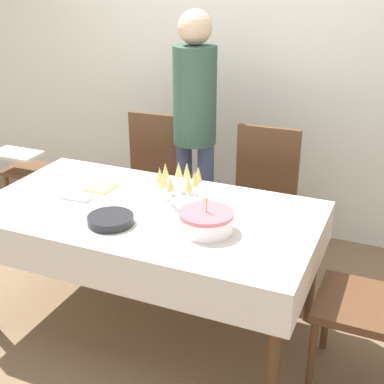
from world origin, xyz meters
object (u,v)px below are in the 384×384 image
object	(u,v)px
dining_chair_far_left	(152,180)
high_chair	(27,180)
dining_chair_far_right	(261,198)
plate_stack_main	(111,220)
person_standing	(195,114)
birthday_cake	(206,221)
champagne_tray	(179,183)

from	to	relation	value
dining_chair_far_left	high_chair	world-z (taller)	dining_chair_far_left
dining_chair_far_right	plate_stack_main	distance (m)	1.14
dining_chair_far_right	person_standing	distance (m)	0.69
dining_chair_far_left	person_standing	bearing A→B (deg)	24.30
dining_chair_far_right	plate_stack_main	world-z (taller)	dining_chair_far_right
plate_stack_main	person_standing	size ratio (longest dim) A/B	0.14
dining_chair_far_right	plate_stack_main	xyz separation A→B (m)	(-0.47, -1.01, 0.22)
plate_stack_main	person_standing	distance (m)	1.16
birthday_cake	plate_stack_main	size ratio (longest dim) A/B	1.15
dining_chair_far_right	champagne_tray	size ratio (longest dim) A/B	2.93
dining_chair_far_right	dining_chair_far_left	bearing A→B (deg)	-179.99
champagne_tray	plate_stack_main	world-z (taller)	champagne_tray
dining_chair_far_left	champagne_tray	size ratio (longest dim) A/B	2.93
plate_stack_main	high_chair	bearing A→B (deg)	146.56
person_standing	dining_chair_far_right	bearing A→B (deg)	-13.40
dining_chair_far_right	champagne_tray	xyz separation A→B (m)	(-0.29, -0.62, 0.29)
dining_chair_far_right	person_standing	bearing A→B (deg)	166.60
champagne_tray	plate_stack_main	xyz separation A→B (m)	(-0.18, -0.39, -0.07)
dining_chair_far_left	plate_stack_main	size ratio (longest dim) A/B	4.26
person_standing	champagne_tray	bearing A→B (deg)	-73.28
birthday_cake	high_chair	xyz separation A→B (m)	(-1.62, 0.65, -0.29)
dining_chair_far_left	dining_chair_far_right	world-z (taller)	same
birthday_cake	champagne_tray	distance (m)	0.39
dining_chair_far_right	person_standing	size ratio (longest dim) A/B	0.59
dining_chair_far_left	dining_chair_far_right	xyz separation A→B (m)	(0.78, 0.00, 0.00)
dining_chair_far_right	high_chair	distance (m)	1.65
dining_chair_far_right	plate_stack_main	bearing A→B (deg)	-114.98
dining_chair_far_left	dining_chair_far_right	bearing A→B (deg)	0.01
dining_chair_far_left	champagne_tray	distance (m)	0.84
dining_chair_far_left	birthday_cake	distance (m)	1.20
birthday_cake	high_chair	size ratio (longest dim) A/B	0.37
birthday_cake	person_standing	xyz separation A→B (m)	(-0.49, 1.02, 0.21)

